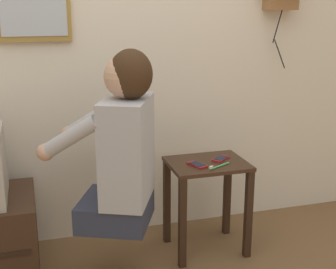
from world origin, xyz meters
The scene contains 6 objects.
wall_back centered at (0.00, 1.05, 1.27)m, with size 6.80×0.05×2.55m.
side_table centered at (0.49, 0.64, 0.42)m, with size 0.46×0.36×0.57m.
person centered at (-0.05, 0.46, 0.78)m, with size 0.63×0.57×0.93m.
cell_phone_held centered at (0.41, 0.59, 0.58)m, with size 0.10×0.14×0.01m.
cell_phone_spare centered at (0.58, 0.66, 0.58)m, with size 0.13×0.13×0.01m.
toothbrush centered at (0.51, 0.53, 0.58)m, with size 0.16×0.09×0.02m.
Camera 1 is at (-0.48, -1.81, 1.48)m, focal length 50.00 mm.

